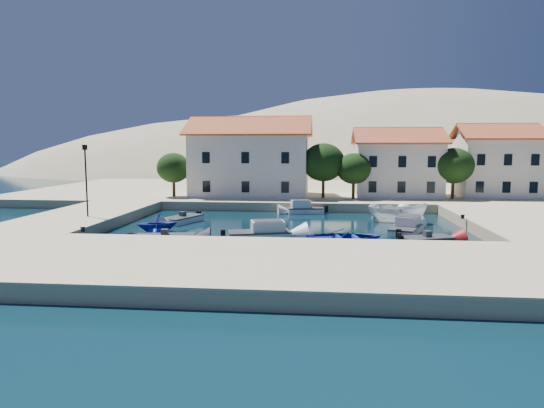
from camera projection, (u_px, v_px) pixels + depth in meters
The scene contains 22 objects.
ground at pixel (280, 252), 32.70m from camera, with size 400.00×400.00×0.00m, color black.
quay_south at pixel (271, 267), 26.71m from camera, with size 52.00×12.00×1.00m, color #C4B286.
quay_east at pixel (534, 226), 40.49m from camera, with size 11.00×20.00×1.00m, color #C4B286.
quay_west at pixel (83, 219), 44.40m from camera, with size 8.00×20.00×1.00m, color #C4B286.
quay_north at pixel (316, 192), 69.98m from camera, with size 80.00×36.00×1.00m, color #C4B286.
hills at pixel (376, 242), 155.57m from camera, with size 254.00×176.00×99.00m.
building_left at pixel (251, 156), 60.25m from camera, with size 14.70×9.45×9.70m.
building_mid at pixel (397, 161), 59.54m from camera, with size 10.50×8.40×8.30m.
building_right at pixel (495, 159), 59.31m from camera, with size 9.45×8.40×8.80m.
trees at pixel (336, 166), 56.83m from camera, with size 37.30×5.30×6.45m.
lamppost at pixel (86, 174), 41.77m from camera, with size 0.35×0.25×6.22m.
bollards at pixel (322, 226), 36.11m from camera, with size 29.36×9.56×0.30m.
motorboat_grey_sw at pixel (165, 239), 35.60m from camera, with size 4.54×2.52×1.25m.
cabin_cruiser_south at pixel (259, 233), 37.15m from camera, with size 5.10×3.16×1.60m.
rowboat_south at pixel (345, 243), 35.57m from camera, with size 3.96×5.54×1.15m, color navy.
motorboat_red_se at pixel (427, 241), 34.90m from camera, with size 4.05×2.89×1.25m.
cabin_cruiser_east at pixel (406, 228), 39.53m from camera, with size 3.61×5.25×1.60m.
boat_east at pixel (397, 223), 45.20m from camera, with size 2.00×5.32×2.06m, color white.
motorboat_white_ne at pixel (396, 214), 48.54m from camera, with size 3.24×4.33×1.25m.
rowboat_west at pixel (157, 232), 40.50m from camera, with size 2.79×3.23×1.70m, color navy.
motorboat_white_west at pixel (183, 220), 45.12m from camera, with size 3.33×4.63×1.25m.
cabin_cruiser_north at pixel (306, 209), 51.30m from camera, with size 4.03×2.32×1.60m.
Camera 1 is at (2.66, -31.98, 7.11)m, focal length 32.00 mm.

